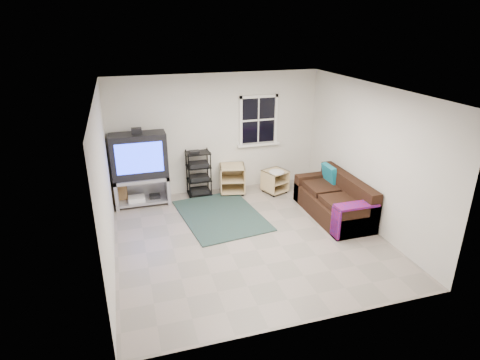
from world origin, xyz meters
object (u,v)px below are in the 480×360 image
object	(u,v)px
side_table_left	(232,178)
side_table_right	(274,180)
tv_unit	(140,163)
av_rack	(199,176)
sofa	(335,201)

from	to	relation	value
side_table_left	side_table_right	xyz separation A→B (m)	(0.89, -0.29, -0.04)
side_table_left	tv_unit	bearing A→B (deg)	-178.49
side_table_right	av_rack	bearing A→B (deg)	168.63
av_rack	side_table_left	world-z (taller)	av_rack
tv_unit	side_table_left	xyz separation A→B (m)	(1.97, 0.05, -0.56)
tv_unit	av_rack	distance (m)	1.31
av_rack	side_table_left	size ratio (longest dim) A/B	1.60
sofa	av_rack	bearing A→B (deg)	143.34
side_table_left	sofa	size ratio (longest dim) A/B	0.34
tv_unit	av_rack	bearing A→B (deg)	4.34
av_rack	side_table_right	bearing A→B (deg)	-11.37
av_rack	side_table_right	world-z (taller)	av_rack
side_table_left	side_table_right	distance (m)	0.94
av_rack	side_table_right	size ratio (longest dim) A/B	1.72
tv_unit	av_rack	world-z (taller)	tv_unit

